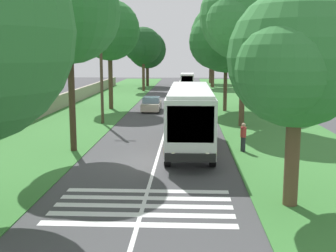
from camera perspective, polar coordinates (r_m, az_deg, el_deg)
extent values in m
plane|color=#424244|center=(22.88, -1.60, -4.82)|extent=(160.00, 160.00, 0.00)
cube|color=#387533|center=(38.80, -12.10, 1.00)|extent=(120.00, 8.00, 0.04)
cube|color=#387533|center=(38.09, 12.51, 0.83)|extent=(120.00, 8.00, 0.04)
cube|color=silver|center=(37.57, 0.09, 0.91)|extent=(110.00, 0.16, 0.01)
cube|color=white|center=(25.44, 2.94, 1.47)|extent=(11.00, 2.50, 2.90)
cube|color=slate|center=(25.66, 2.95, 2.72)|extent=(9.68, 2.54, 0.85)
cube|color=slate|center=(19.99, 3.02, 0.22)|extent=(0.08, 2.20, 1.74)
cube|color=orange|center=(25.60, 2.92, -0.75)|extent=(10.78, 2.53, 0.36)
cube|color=white|center=(25.26, 2.97, 4.93)|extent=(10.56, 2.30, 0.18)
cube|color=black|center=(20.19, 2.98, -4.25)|extent=(0.16, 2.40, 0.40)
sphere|color=#F2EDCC|center=(20.23, 0.70, -3.84)|extent=(0.24, 0.24, 0.24)
sphere|color=#F2EDCC|center=(20.24, 5.27, -3.87)|extent=(0.24, 0.24, 0.24)
cylinder|color=black|center=(21.92, -0.06, -3.98)|extent=(1.10, 0.32, 1.10)
cylinder|color=black|center=(29.16, 0.63, -0.55)|extent=(1.10, 0.32, 1.10)
cylinder|color=black|center=(21.93, 5.96, -4.03)|extent=(1.10, 0.32, 1.10)
cylinder|color=black|center=(29.17, 5.15, -0.59)|extent=(1.10, 0.32, 1.10)
cube|color=silver|center=(14.87, -4.07, -12.97)|extent=(0.45, 6.80, 0.01)
cube|color=silver|center=(15.70, -3.68, -11.71)|extent=(0.45, 6.80, 0.01)
cube|color=silver|center=(16.54, -3.33, -10.58)|extent=(0.45, 6.80, 0.01)
cube|color=silver|center=(17.38, -3.02, -9.56)|extent=(0.45, 6.80, 0.01)
cube|color=silver|center=(18.23, -2.74, -8.63)|extent=(0.45, 6.80, 0.01)
cube|color=#B7A893|center=(42.91, -2.22, 2.70)|extent=(4.30, 1.75, 0.70)
cube|color=slate|center=(42.74, -2.23, 3.52)|extent=(2.00, 1.61, 0.55)
cylinder|color=black|center=(41.67, -3.44, 2.20)|extent=(0.64, 0.22, 0.64)
cylinder|color=black|center=(44.34, -3.07, 2.65)|extent=(0.64, 0.22, 0.64)
cylinder|color=black|center=(41.54, -1.30, 2.19)|extent=(0.64, 0.22, 0.64)
cylinder|color=black|center=(44.21, -1.06, 2.64)|extent=(0.64, 0.22, 0.64)
cube|color=#B7A893|center=(50.55, 2.77, 3.75)|extent=(4.30, 1.75, 0.70)
cube|color=slate|center=(50.39, 2.78, 4.45)|extent=(2.00, 1.61, 0.55)
cylinder|color=black|center=(49.24, 1.86, 3.36)|extent=(0.64, 0.22, 0.64)
cylinder|color=black|center=(51.92, 1.91, 3.69)|extent=(0.64, 0.22, 0.64)
cylinder|color=black|center=(49.24, 3.68, 3.35)|extent=(0.64, 0.22, 0.64)
cylinder|color=black|center=(51.92, 3.63, 3.67)|extent=(0.64, 0.22, 0.64)
cube|color=gold|center=(60.46, 2.72, 4.72)|extent=(4.30, 1.75, 0.70)
cube|color=slate|center=(60.31, 2.73, 5.31)|extent=(2.00, 1.61, 0.55)
cylinder|color=black|center=(59.13, 1.97, 4.42)|extent=(0.64, 0.22, 0.64)
cylinder|color=black|center=(61.82, 2.00, 4.65)|extent=(0.64, 0.22, 0.64)
cylinder|color=black|center=(59.14, 3.48, 4.40)|extent=(0.64, 0.22, 0.64)
cylinder|color=black|center=(61.82, 3.45, 4.63)|extent=(0.64, 0.22, 0.64)
cube|color=silver|center=(69.34, 2.57, 6.15)|extent=(6.00, 2.10, 2.10)
cube|color=slate|center=(69.52, 2.57, 6.47)|extent=(5.04, 2.13, 0.70)
cube|color=slate|center=(66.37, 2.56, 6.17)|extent=(0.06, 1.76, 1.18)
cylinder|color=black|center=(67.53, 1.75, 5.12)|extent=(0.76, 0.24, 0.76)
cylinder|color=black|center=(71.32, 1.80, 5.36)|extent=(0.76, 0.24, 0.76)
cylinder|color=black|center=(67.53, 3.37, 5.11)|extent=(0.76, 0.24, 0.76)
cylinder|color=black|center=(71.32, 3.33, 5.35)|extent=(0.76, 0.24, 0.76)
cylinder|color=#4C3826|center=(44.62, -7.66, 6.33)|extent=(0.45, 0.45, 6.31)
sphere|color=#286B2D|center=(44.61, -7.80, 12.55)|extent=(6.14, 6.14, 6.14)
sphere|color=#286B2D|center=(46.40, -7.37, 11.88)|extent=(4.04, 4.04, 4.04)
sphere|color=#286B2D|center=(43.26, -9.39, 12.00)|extent=(3.65, 3.65, 3.65)
cylinder|color=#4C3826|center=(65.49, -3.29, 6.99)|extent=(0.43, 0.43, 5.29)
sphere|color=#19471E|center=(65.43, -3.32, 10.64)|extent=(5.56, 5.56, 5.56)
sphere|color=#19471E|center=(67.08, -3.17, 10.26)|extent=(3.72, 3.72, 3.72)
sphere|color=#19471E|center=(64.13, -4.20, 10.28)|extent=(3.63, 3.63, 3.63)
cylinder|color=#3D2D1E|center=(75.60, -2.75, 7.06)|extent=(0.53, 0.53, 4.51)
sphere|color=#19471E|center=(75.52, -2.78, 10.13)|extent=(6.52, 6.52, 6.52)
sphere|color=#19471E|center=(77.47, -2.64, 9.75)|extent=(4.74, 4.74, 4.74)
sphere|color=#19471E|center=(74.00, -3.66, 9.75)|extent=(4.16, 4.16, 4.16)
cylinder|color=#3D2D1E|center=(25.49, -12.68, 3.82)|extent=(0.37, 0.37, 6.38)
sphere|color=#286B2D|center=(25.48, -13.09, 14.61)|extent=(5.85, 5.85, 5.85)
sphere|color=#286B2D|center=(27.13, -12.04, 13.40)|extent=(3.40, 3.40, 3.40)
sphere|color=#286B2D|center=(24.30, -16.06, 13.70)|extent=(3.85, 3.85, 3.85)
cylinder|color=#4C3826|center=(34.07, 9.87, 5.51)|extent=(0.43, 0.43, 6.59)
sphere|color=#337A38|center=(34.10, 10.13, 14.21)|extent=(6.84, 6.84, 6.84)
sphere|color=#337A38|center=(36.10, 9.68, 13.15)|extent=(4.65, 4.65, 4.65)
sphere|color=#337A38|center=(32.26, 8.64, 13.61)|extent=(3.91, 3.91, 3.91)
cylinder|color=#4C3826|center=(42.96, 7.64, 5.57)|extent=(0.36, 0.36, 5.36)
sphere|color=#286B2D|center=(42.88, 7.78, 11.72)|extent=(7.00, 7.00, 7.00)
sphere|color=#286B2D|center=(44.96, 7.53, 10.96)|extent=(5.08, 5.08, 5.08)
sphere|color=#286B2D|center=(41.04, 6.50, 11.11)|extent=(5.18, 5.18, 5.18)
cylinder|color=#4C3826|center=(82.98, 5.65, 7.68)|extent=(0.42, 0.42, 5.75)
sphere|color=#19471E|center=(82.95, 5.70, 10.73)|extent=(5.60, 5.60, 5.60)
sphere|color=#19471E|center=(84.62, 5.63, 10.42)|extent=(3.99, 3.99, 3.99)
sphere|color=#19471E|center=(81.50, 5.14, 10.46)|extent=(3.34, 3.34, 3.34)
cylinder|color=brown|center=(16.63, 16.22, -3.28)|extent=(0.55, 0.55, 4.13)
sphere|color=#337A38|center=(16.23, 16.80, 8.69)|extent=(5.04, 5.04, 5.04)
sphere|color=#337A38|center=(17.71, 15.56, 7.57)|extent=(3.16, 3.16, 3.16)
sphere|color=#337A38|center=(14.84, 15.06, 7.25)|extent=(3.21, 3.21, 3.21)
cylinder|color=#4C3826|center=(73.09, 5.96, 7.45)|extent=(0.59, 0.59, 5.85)
sphere|color=#19471E|center=(73.06, 6.03, 11.15)|extent=(6.55, 6.55, 6.55)
sphere|color=#19471E|center=(75.02, 5.93, 10.74)|extent=(4.85, 4.85, 4.85)
sphere|color=#19471E|center=(71.37, 5.30, 10.81)|extent=(4.73, 4.73, 4.73)
cylinder|color=#473828|center=(35.12, -8.86, 7.26)|extent=(0.24, 0.24, 8.56)
cube|color=#3D3326|center=(35.17, -9.02, 13.27)|extent=(0.12, 1.40, 0.12)
cube|color=#9E937F|center=(44.41, -14.76, 2.94)|extent=(70.00, 0.40, 1.46)
cylinder|color=#26262D|center=(25.44, 9.96, -2.41)|extent=(0.28, 0.28, 0.85)
cylinder|color=#B23333|center=(25.30, 10.01, -0.80)|extent=(0.34, 0.34, 0.60)
sphere|color=tan|center=(25.23, 10.03, 0.14)|extent=(0.24, 0.24, 0.24)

